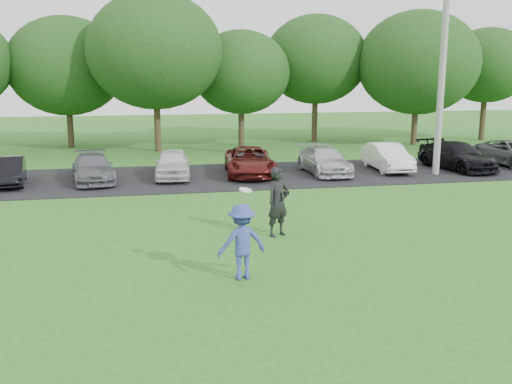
# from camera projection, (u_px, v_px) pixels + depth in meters

# --- Properties ---
(ground) EXTENTS (100.00, 100.00, 0.00)m
(ground) POSITION_uv_depth(u_px,v_px,m) (289.00, 288.00, 11.76)
(ground) COLOR #28661D
(ground) RESTS_ON ground
(parking_lot) EXTENTS (32.00, 6.50, 0.03)m
(parking_lot) POSITION_uv_depth(u_px,v_px,m) (212.00, 176.00, 24.23)
(parking_lot) COLOR black
(parking_lot) RESTS_ON ground
(utility_pole) EXTENTS (0.28, 0.28, 9.10)m
(utility_pole) POSITION_uv_depth(u_px,v_px,m) (442.00, 68.00, 23.79)
(utility_pole) COLOR gray
(utility_pole) RESTS_ON ground
(frisbee_player) EXTENTS (1.14, 0.76, 2.03)m
(frisbee_player) POSITION_uv_depth(u_px,v_px,m) (242.00, 242.00, 12.14)
(frisbee_player) COLOR #354496
(frisbee_player) RESTS_ON ground
(camera_bystander) EXTENTS (0.82, 0.72, 1.89)m
(camera_bystander) POSITION_uv_depth(u_px,v_px,m) (278.00, 202.00, 15.32)
(camera_bystander) COLOR black
(camera_bystander) RESTS_ON ground
(parked_cars) EXTENTS (30.81, 5.11, 1.23)m
(parked_cars) POSITION_uv_depth(u_px,v_px,m) (235.00, 162.00, 24.22)
(parked_cars) COLOR #525459
(parked_cars) RESTS_ON parking_lot
(tree_row) EXTENTS (42.39, 9.85, 8.64)m
(tree_row) POSITION_uv_depth(u_px,v_px,m) (216.00, 62.00, 32.87)
(tree_row) COLOR #38281C
(tree_row) RESTS_ON ground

